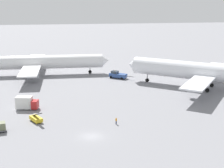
{
  "coord_description": "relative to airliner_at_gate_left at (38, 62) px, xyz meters",
  "views": [
    {
      "loc": [
        -5.57,
        -67.87,
        29.67
      ],
      "look_at": [
        8.82,
        28.77,
        4.0
      ],
      "focal_mm": 54.09,
      "sensor_mm": 36.0,
      "label": 1
    }
  ],
  "objects": [
    {
      "name": "airliner_at_gate_left",
      "position": [
        0.0,
        0.0,
        0.0
      ],
      "size": [
        53.83,
        42.51,
        16.48
      ],
      "color": "white",
      "rests_on": "ground"
    },
    {
      "name": "airliner_being_pushed",
      "position": [
        54.05,
        -28.15,
        0.79
      ],
      "size": [
        44.92,
        37.89,
        16.45
      ],
      "color": "white",
      "rests_on": "ground"
    },
    {
      "name": "gse_catering_truck_tall",
      "position": [
        -0.61,
        -41.15,
        -3.11
      ],
      "size": [
        6.2,
        3.52,
        3.5
      ],
      "color": "red",
      "rests_on": "ground"
    },
    {
      "name": "pushback_tug",
      "position": [
        29.32,
        -9.93,
        -3.61
      ],
      "size": [
        8.46,
        7.0,
        2.96
      ],
      "color": "#2D4C8C",
      "rests_on": "ground"
    },
    {
      "name": "ground_crew_wing_walker_right",
      "position": [
        21.43,
        -55.48,
        -4.01
      ],
      "size": [
        0.36,
        0.5,
        1.65
      ],
      "color": "#2D3351",
      "rests_on": "ground"
    },
    {
      "name": "ground_plane",
      "position": [
        14.94,
        -61.91,
        -4.87
      ],
      "size": [
        600.0,
        600.0,
        0.0
      ],
      "primitive_type": "plane",
      "color": "gray"
    },
    {
      "name": "gse_belt_loader_portside",
      "position": [
        2.48,
        -51.07,
        -4.04
      ],
      "size": [
        3.5,
        4.91,
        3.02
      ],
      "color": "gold",
      "rests_on": "ground"
    }
  ]
}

